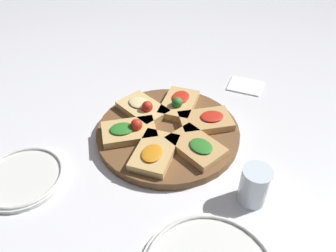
{
  "coord_description": "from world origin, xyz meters",
  "views": [
    {
      "loc": [
        -0.07,
        0.64,
        0.58
      ],
      "look_at": [
        0.0,
        0.0,
        0.03
      ],
      "focal_mm": 35.0,
      "sensor_mm": 36.0,
      "label": 1
    }
  ],
  "objects_px": {
    "plate_right": "(22,177)",
    "water_glass": "(254,186)",
    "napkin_stack": "(245,85)",
    "serving_board": "(168,132)"
  },
  "relations": [
    {
      "from": "plate_right",
      "to": "water_glass",
      "type": "distance_m",
      "value": 0.52
    },
    {
      "from": "water_glass",
      "to": "napkin_stack",
      "type": "height_order",
      "value": "water_glass"
    },
    {
      "from": "water_glass",
      "to": "napkin_stack",
      "type": "relative_size",
      "value": 0.86
    },
    {
      "from": "plate_right",
      "to": "water_glass",
      "type": "relative_size",
      "value": 2.19
    },
    {
      "from": "plate_right",
      "to": "water_glass",
      "type": "xyz_separation_m",
      "value": [
        -0.52,
        -0.0,
        0.04
      ]
    },
    {
      "from": "serving_board",
      "to": "plate_right",
      "type": "relative_size",
      "value": 1.93
    },
    {
      "from": "serving_board",
      "to": "napkin_stack",
      "type": "distance_m",
      "value": 0.34
    },
    {
      "from": "serving_board",
      "to": "plate_right",
      "type": "distance_m",
      "value": 0.37
    },
    {
      "from": "plate_right",
      "to": "napkin_stack",
      "type": "distance_m",
      "value": 0.7
    },
    {
      "from": "napkin_stack",
      "to": "water_glass",
      "type": "bearing_deg",
      "value": 88.06
    }
  ]
}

